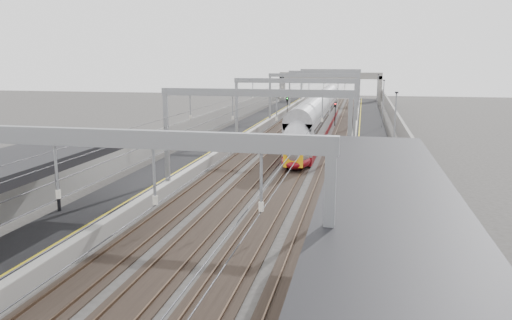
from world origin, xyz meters
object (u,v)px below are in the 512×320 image
at_px(overbridge, 330,80).
at_px(bench, 418,320).
at_px(signal_green, 287,103).
at_px(train, 317,119).

xyz_separation_m(overbridge, bench, (8.99, -95.48, -3.80)).
bearing_deg(signal_green, overbridge, 79.47).
bearing_deg(bench, signal_green, 101.87).
xyz_separation_m(bench, signal_green, (-14.19, 67.49, 0.90)).
xyz_separation_m(overbridge, train, (1.50, -46.80, -3.23)).
height_order(bench, signal_green, signal_green).
bearing_deg(overbridge, signal_green, -100.53).
bearing_deg(train, signal_green, 109.60).
bearing_deg(bench, overbridge, 95.38).
relative_size(train, signal_green, 14.05).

